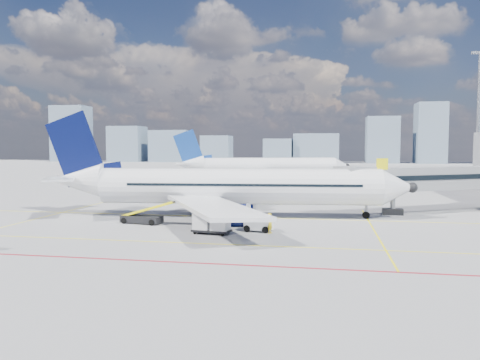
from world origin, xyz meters
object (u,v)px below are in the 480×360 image
object	(u,v)px
second_aircraft	(262,167)
baggage_tug	(257,223)
belt_loader	(143,217)
ramp_worker	(270,223)
main_aircraft	(223,187)
cargo_dolly	(211,223)

from	to	relation	value
second_aircraft	baggage_tug	xyz separation A→B (m)	(7.68, -60.95, -2.44)
belt_loader	ramp_worker	world-z (taller)	belt_loader
second_aircraft	ramp_worker	world-z (taller)	second_aircraft
second_aircraft	main_aircraft	bearing A→B (deg)	-105.60
baggage_tug	ramp_worker	world-z (taller)	ramp_worker
cargo_dolly	ramp_worker	xyz separation A→B (m)	(4.95, 1.14, -0.10)
main_aircraft	belt_loader	world-z (taller)	main_aircraft
second_aircraft	cargo_dolly	xyz separation A→B (m)	(3.99, -62.90, -2.24)
second_aircraft	baggage_tug	distance (m)	61.48
baggage_tug	belt_loader	size ratio (longest dim) A/B	0.43
cargo_dolly	ramp_worker	size ratio (longest dim) A/B	1.96
second_aircraft	cargo_dolly	bearing A→B (deg)	-105.04
baggage_tug	ramp_worker	xyz separation A→B (m)	(1.25, -0.81, 0.10)
second_aircraft	baggage_tug	size ratio (longest dim) A/B	14.81
second_aircraft	baggage_tug	world-z (taller)	second_aircraft
ramp_worker	baggage_tug	bearing A→B (deg)	76.93
second_aircraft	cargo_dolly	distance (m)	63.07
belt_loader	baggage_tug	bearing A→B (deg)	0.07
main_aircraft	cargo_dolly	world-z (taller)	main_aircraft
second_aircraft	cargo_dolly	world-z (taller)	second_aircraft
main_aircraft	second_aircraft	size ratio (longest dim) A/B	1.04
second_aircraft	ramp_worker	distance (m)	62.45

